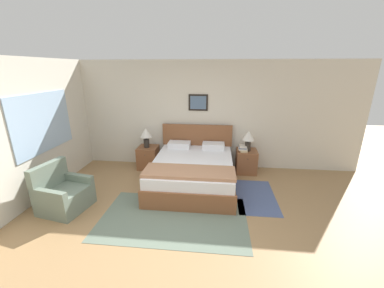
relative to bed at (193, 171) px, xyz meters
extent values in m
plane|color=#99754C|center=(-0.08, -1.72, -0.31)|extent=(16.00, 16.00, 0.00)
cube|color=beige|center=(-0.08, 1.11, 0.99)|extent=(7.96, 0.06, 2.60)
cube|color=black|center=(0.02, 1.07, 1.31)|extent=(0.46, 0.02, 0.39)
cube|color=slate|center=(0.02, 1.06, 1.31)|extent=(0.38, 0.00, 0.31)
cube|color=beige|center=(-2.89, -0.32, 0.99)|extent=(0.06, 5.20, 2.60)
cube|color=#9EBCDB|center=(-2.85, -0.48, 1.10)|extent=(0.02, 1.56, 1.12)
cube|color=slate|center=(-0.20, -1.24, -0.31)|extent=(2.44, 1.46, 0.01)
cube|color=#47567F|center=(1.28, -0.37, -0.31)|extent=(0.75, 1.35, 0.01)
cube|color=brown|center=(0.00, -0.02, -0.17)|extent=(1.71, 2.09, 0.28)
cube|color=brown|center=(0.00, -1.03, 0.01)|extent=(1.71, 0.06, 0.08)
cube|color=silver|center=(0.00, -0.02, 0.11)|extent=(1.64, 2.00, 0.29)
cube|color=brown|center=(0.00, 0.99, 0.52)|extent=(1.71, 0.06, 0.52)
cube|color=#9E7051|center=(0.00, -0.67, 0.29)|extent=(1.68, 0.58, 0.06)
cube|color=silver|center=(-0.41, 0.76, 0.33)|extent=(0.52, 0.32, 0.14)
cube|color=silver|center=(0.41, 0.76, 0.33)|extent=(0.52, 0.32, 0.14)
cube|color=slate|center=(-2.15, -1.17, -0.11)|extent=(0.82, 0.85, 0.39)
cube|color=slate|center=(-2.43, -1.12, 0.31)|extent=(0.25, 0.74, 0.45)
cube|color=slate|center=(-2.09, -0.86, 0.15)|extent=(0.70, 0.23, 0.14)
cube|color=slate|center=(-2.21, -1.48, 0.15)|extent=(0.70, 0.23, 0.14)
cube|color=brown|center=(-1.21, 0.79, -0.04)|extent=(0.47, 0.49, 0.55)
sphere|color=#332D28|center=(-1.21, 0.53, 0.12)|extent=(0.02, 0.02, 0.02)
cube|color=brown|center=(1.21, 0.79, -0.04)|extent=(0.47, 0.49, 0.55)
sphere|color=#332D28|center=(1.21, 0.53, 0.12)|extent=(0.02, 0.02, 0.02)
cylinder|color=#2D2823|center=(-1.23, 0.76, 0.34)|extent=(0.14, 0.14, 0.21)
cylinder|color=#2D2823|center=(-1.23, 0.76, 0.47)|extent=(0.02, 0.02, 0.06)
cone|color=silver|center=(-1.23, 0.76, 0.61)|extent=(0.29, 0.29, 0.22)
cylinder|color=#2D2823|center=(1.22, 0.76, 0.34)|extent=(0.14, 0.14, 0.21)
cylinder|color=#2D2823|center=(1.22, 0.76, 0.47)|extent=(0.02, 0.02, 0.06)
cone|color=silver|center=(1.22, 0.76, 0.61)|extent=(0.29, 0.29, 0.22)
cube|color=beige|center=(1.10, 0.74, 0.26)|extent=(0.21, 0.29, 0.04)
cube|color=silver|center=(1.10, 0.74, 0.29)|extent=(0.21, 0.22, 0.04)
cube|color=#335693|center=(1.10, 0.74, 0.33)|extent=(0.18, 0.23, 0.03)
cube|color=silver|center=(1.10, 0.74, 0.36)|extent=(0.17, 0.28, 0.03)
camera|label=1|loc=(0.47, -4.57, 2.11)|focal=22.00mm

